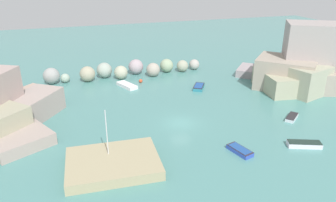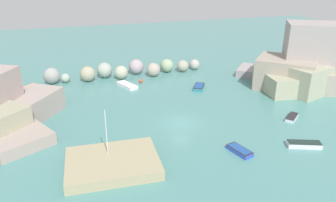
% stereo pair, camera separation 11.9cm
% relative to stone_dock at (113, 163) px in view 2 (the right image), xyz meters
% --- Properties ---
extents(cove_water, '(160.00, 160.00, 0.00)m').
position_rel_stone_dock_xyz_m(cove_water, '(9.93, 7.41, -0.53)').
color(cove_water, teal).
rests_on(cove_water, ground).
extents(cliff_headland_right, '(22.05, 20.52, 10.51)m').
position_rel_stone_dock_xyz_m(cliff_headland_right, '(33.66, 13.99, 2.67)').
color(cliff_headland_right, '#A6A68B').
rests_on(cliff_headland_right, ground).
extents(rock_breakwater, '(28.99, 5.01, 2.79)m').
position_rel_stone_dock_xyz_m(rock_breakwater, '(6.50, 28.66, 0.76)').
color(rock_breakwater, '#9C9C99').
rests_on(rock_breakwater, ground).
extents(stone_dock, '(9.55, 7.44, 1.05)m').
position_rel_stone_dock_xyz_m(stone_dock, '(0.00, 0.00, 0.00)').
color(stone_dock, tan).
rests_on(stone_dock, ground).
extents(channel_buoy, '(0.64, 0.64, 0.64)m').
position_rel_stone_dock_xyz_m(channel_buoy, '(8.72, 24.49, -0.21)').
color(channel_buoy, '#E04C28').
rests_on(channel_buoy, cove_water).
extents(moored_boat_0, '(2.03, 3.23, 0.52)m').
position_rel_stone_dock_xyz_m(moored_boat_0, '(13.60, -1.35, -0.25)').
color(moored_boat_0, '#314EBB').
rests_on(moored_boat_0, cove_water).
extents(moored_boat_1, '(4.52, 4.77, 5.96)m').
position_rel_stone_dock_xyz_m(moored_boat_1, '(-0.28, 1.05, -0.05)').
color(moored_boat_1, gray).
rests_on(moored_boat_1, cove_water).
extents(moored_boat_2, '(3.10, 4.50, 0.54)m').
position_rel_stone_dock_xyz_m(moored_boat_2, '(6.00, 23.08, -0.26)').
color(moored_boat_2, white).
rests_on(moored_boat_2, cove_water).
extents(moored_boat_3, '(3.85, 2.45, 0.61)m').
position_rel_stone_dock_xyz_m(moored_boat_3, '(21.12, -2.49, -0.22)').
color(moored_boat_3, white).
rests_on(moored_boat_3, cove_water).
extents(moored_boat_4, '(2.98, 3.55, 0.57)m').
position_rel_stone_dock_xyz_m(moored_boat_4, '(17.22, 18.60, -0.23)').
color(moored_boat_4, teal).
rests_on(moored_boat_4, cove_water).
extents(moored_boat_5, '(2.89, 2.63, 0.46)m').
position_rel_stone_dock_xyz_m(moored_boat_5, '(24.47, 4.03, -0.30)').
color(moored_boat_5, silver).
rests_on(moored_boat_5, cove_water).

